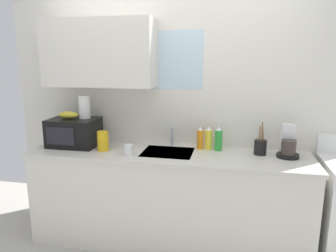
% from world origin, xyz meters
% --- Properties ---
extents(kitchen_wall_assembly, '(3.34, 0.42, 2.50)m').
position_xyz_m(kitchen_wall_assembly, '(-0.14, 0.31, 1.36)').
color(kitchen_wall_assembly, silver).
rests_on(kitchen_wall_assembly, ground).
extents(counter_unit, '(2.57, 0.63, 0.90)m').
position_xyz_m(counter_unit, '(-0.00, 0.00, 0.46)').
color(counter_unit, silver).
rests_on(counter_unit, ground).
extents(sink_faucet, '(0.03, 0.03, 0.18)m').
position_xyz_m(sink_faucet, '(-0.01, 0.24, 0.99)').
color(sink_faucet, '#B2B5BA').
rests_on(sink_faucet, counter_unit).
extents(microwave, '(0.46, 0.35, 0.27)m').
position_xyz_m(microwave, '(-0.95, 0.05, 1.04)').
color(microwave, black).
rests_on(microwave, counter_unit).
extents(banana_bunch, '(0.20, 0.11, 0.07)m').
position_xyz_m(banana_bunch, '(-1.00, 0.05, 1.20)').
color(banana_bunch, gold).
rests_on(banana_bunch, microwave).
extents(paper_towel_roll, '(0.11, 0.11, 0.22)m').
position_xyz_m(paper_towel_roll, '(-0.85, 0.10, 1.28)').
color(paper_towel_roll, white).
rests_on(paper_towel_roll, microwave).
extents(coffee_maker, '(0.19, 0.21, 0.28)m').
position_xyz_m(coffee_maker, '(1.05, 0.11, 1.00)').
color(coffee_maker, black).
rests_on(coffee_maker, counter_unit).
extents(dish_soap_bottle_orange, '(0.06, 0.06, 0.22)m').
position_xyz_m(dish_soap_bottle_orange, '(0.27, 0.18, 1.00)').
color(dish_soap_bottle_orange, orange).
rests_on(dish_soap_bottle_orange, counter_unit).
extents(dish_soap_bottle_yellow, '(0.07, 0.07, 0.22)m').
position_xyz_m(dish_soap_bottle_yellow, '(0.35, 0.19, 1.00)').
color(dish_soap_bottle_yellow, yellow).
rests_on(dish_soap_bottle_yellow, counter_unit).
extents(dish_soap_bottle_green, '(0.07, 0.07, 0.23)m').
position_xyz_m(dish_soap_bottle_green, '(0.45, 0.17, 1.01)').
color(dish_soap_bottle_green, green).
rests_on(dish_soap_bottle_green, counter_unit).
extents(cereal_canister, '(0.10, 0.10, 0.18)m').
position_xyz_m(cereal_canister, '(-0.61, -0.05, 0.99)').
color(cereal_canister, gold).
rests_on(cereal_canister, counter_unit).
extents(mug_white, '(0.08, 0.08, 0.09)m').
position_xyz_m(mug_white, '(-0.33, -0.14, 0.95)').
color(mug_white, white).
rests_on(mug_white, counter_unit).
extents(utensil_crock, '(0.11, 0.11, 0.29)m').
position_xyz_m(utensil_crock, '(0.82, 0.12, 0.97)').
color(utensil_crock, black).
rests_on(utensil_crock, counter_unit).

